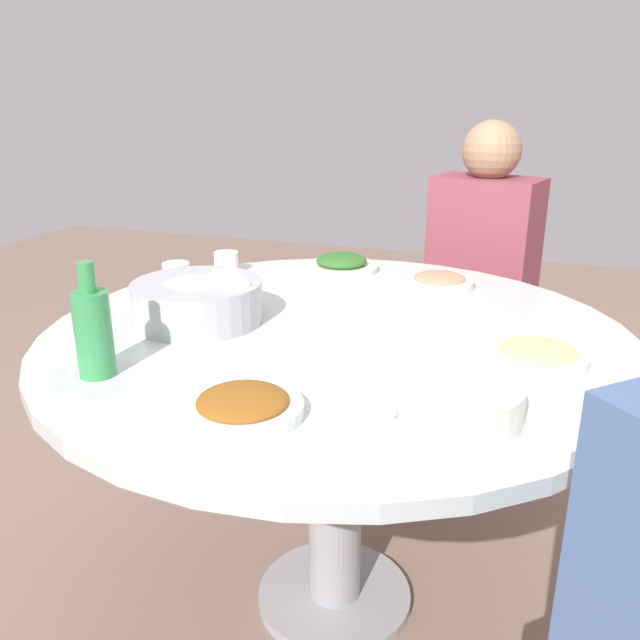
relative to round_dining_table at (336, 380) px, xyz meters
The scene contains 13 objects.
ground 0.65m from the round_dining_table, ahead, with size 8.00×8.00×0.00m, color #84695B.
round_dining_table is the anchor object (origin of this frame).
rice_bowl 0.38m from the round_dining_table, ahead, with size 0.31×0.31×0.11m.
soup_bowl 0.48m from the round_dining_table, 131.66° to the left, with size 0.26×0.26×0.06m.
dish_greens 0.54m from the round_dining_table, 74.01° to the right, with size 0.22×0.22×0.05m.
dish_noodles 0.46m from the round_dining_table, behind, with size 0.20×0.20×0.04m.
dish_stirfry 0.47m from the round_dining_table, 87.04° to the left, with size 0.21×0.21×0.04m.
dish_shrimp 0.48m from the round_dining_table, 111.22° to the right, with size 0.19×0.19×0.04m.
green_bottle 0.57m from the round_dining_table, 46.88° to the left, with size 0.07×0.07×0.22m.
tea_cup_near 0.61m from the round_dining_table, 38.13° to the right, with size 0.07×0.07×0.06m, color white.
tea_cup_far 0.63m from the round_dining_table, 23.14° to the right, with size 0.08×0.08×0.05m, color silver.
stool_for_diner_right 1.01m from the round_dining_table, 105.21° to the right, with size 0.38×0.38×0.44m, color brown.
diner_right 0.92m from the round_dining_table, 105.21° to the right, with size 0.40×0.41×0.76m.
Camera 1 is at (-0.42, 1.35, 1.30)m, focal length 36.86 mm.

